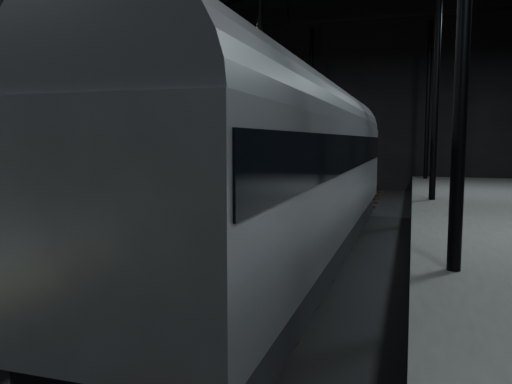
% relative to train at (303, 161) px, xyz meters
% --- Properties ---
extents(ground, '(44.00, 44.00, 0.00)m').
position_rel_train_xyz_m(ground, '(0.00, 0.25, -2.92)').
color(ground, black).
rests_on(ground, ground).
extents(platform_left, '(9.00, 43.80, 1.00)m').
position_rel_train_xyz_m(platform_left, '(-7.50, 0.25, -2.42)').
color(platform_left, '#565553').
rests_on(platform_left, ground).
extents(tactile_strip, '(0.50, 43.80, 0.01)m').
position_rel_train_xyz_m(tactile_strip, '(-3.25, 0.25, -1.91)').
color(tactile_strip, olive).
rests_on(tactile_strip, platform_left).
extents(track, '(2.40, 43.00, 0.24)m').
position_rel_train_xyz_m(track, '(0.00, 0.25, -2.85)').
color(track, '#3F3328').
rests_on(track, ground).
extents(train, '(2.93, 19.57, 5.23)m').
position_rel_train_xyz_m(train, '(0.00, 0.00, 0.00)').
color(train, '#929599').
rests_on(train, ground).
extents(woman, '(0.66, 0.51, 1.61)m').
position_rel_train_xyz_m(woman, '(-3.80, 0.09, -1.11)').
color(woman, tan).
rests_on(woman, platform_left).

